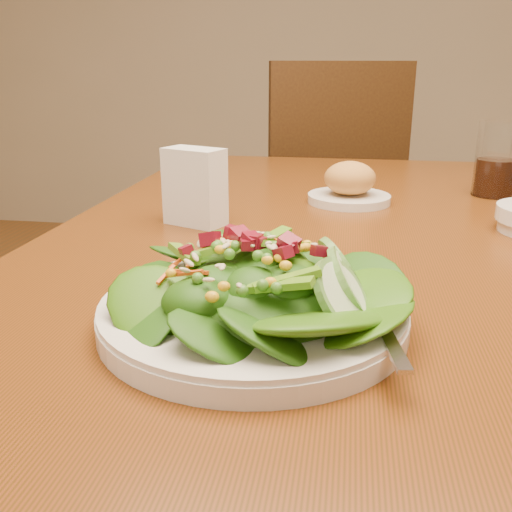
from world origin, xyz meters
name	(u,v)px	position (x,y,z in m)	size (l,w,h in m)	color
dining_table	(340,287)	(0.00, 0.00, 0.65)	(0.90, 1.40, 0.75)	#642A0F
chair_far	(324,207)	(-0.07, 1.03, 0.53)	(0.59, 0.59, 1.00)	#37220B
salad_plate	(263,295)	(-0.07, -0.37, 0.78)	(0.30, 0.30, 0.09)	silver
bread_plate	(350,186)	(0.01, 0.17, 0.78)	(0.15, 0.15, 0.08)	silver
drinking_glass	(496,165)	(0.29, 0.28, 0.81)	(0.08, 0.08, 0.14)	silver
napkin_holder	(195,185)	(-0.24, -0.02, 0.81)	(0.11, 0.08, 0.12)	white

